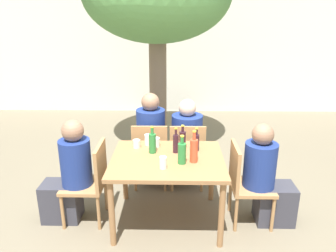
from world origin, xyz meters
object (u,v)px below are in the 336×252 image
(person_seated_2, at_px, (151,141))
(green_bottle_3, at_px, (152,143))
(wine_bottle_5, at_px, (183,138))
(drinking_glass_2, at_px, (148,140))
(drinking_glass_1, at_px, (163,163))
(person_seated_1, at_px, (267,180))
(wine_bottle_0, at_px, (176,143))
(drinking_glass_0, at_px, (137,144))
(person_seated_3, at_px, (186,144))
(wine_bottle_1, at_px, (196,142))
(patio_chair_0, at_px, (91,179))
(drinking_glass_3, at_px, (156,142))
(soda_bottle_4, at_px, (194,150))
(patio_chair_2, at_px, (150,152))
(green_bottle_2, at_px, (182,153))
(dining_table_front, at_px, (167,166))
(person_seated_0, at_px, (69,177))
(patio_chair_3, at_px, (187,152))
(patio_chair_1, at_px, (244,180))

(person_seated_2, xyz_separation_m, green_bottle_3, (0.07, -0.81, 0.30))
(wine_bottle_5, relative_size, drinking_glass_2, 2.10)
(drinking_glass_1, bearing_deg, person_seated_1, 12.37)
(wine_bottle_0, distance_m, drinking_glass_0, 0.46)
(person_seated_2, distance_m, drinking_glass_0, 0.72)
(person_seated_3, relative_size, wine_bottle_1, 4.42)
(patio_chair_0, distance_m, drinking_glass_1, 0.87)
(person_seated_1, bearing_deg, drinking_glass_0, 78.94)
(drinking_glass_3, bearing_deg, soda_bottle_4, -44.63)
(person_seated_3, height_order, drinking_glass_3, person_seated_3)
(green_bottle_3, xyz_separation_m, soda_bottle_4, (0.43, -0.22, 0.01))
(person_seated_3, distance_m, soda_bottle_4, 1.09)
(patio_chair_2, distance_m, soda_bottle_4, 1.02)
(green_bottle_2, bearing_deg, patio_chair_0, 172.69)
(wine_bottle_5, bearing_deg, wine_bottle_1, -35.48)
(drinking_glass_3, bearing_deg, wine_bottle_0, -36.40)
(green_bottle_2, bearing_deg, dining_table_front, 139.96)
(dining_table_front, height_order, patio_chair_0, patio_chair_0)
(patio_chair_2, bearing_deg, wine_bottle_5, 133.94)
(wine_bottle_0, xyz_separation_m, wine_bottle_5, (0.08, 0.16, -0.01))
(person_seated_1, xyz_separation_m, wine_bottle_0, (-0.97, 0.15, 0.35))
(soda_bottle_4, bearing_deg, patio_chair_0, 175.54)
(person_seated_0, bearing_deg, drinking_glass_3, 108.71)
(patio_chair_0, bearing_deg, patio_chair_2, 141.10)
(person_seated_2, height_order, drinking_glass_1, person_seated_2)
(person_seated_3, relative_size, drinking_glass_2, 9.45)
(person_seated_3, height_order, drinking_glass_1, person_seated_3)
(patio_chair_0, distance_m, wine_bottle_0, 0.98)
(drinking_glass_0, xyz_separation_m, drinking_glass_2, (0.12, 0.09, 0.02))
(drinking_glass_0, bearing_deg, patio_chair_3, 37.44)
(patio_chair_0, bearing_deg, patio_chair_3, 124.50)
(green_bottle_2, bearing_deg, wine_bottle_0, 102.47)
(person_seated_2, height_order, soda_bottle_4, person_seated_2)
(patio_chair_1, height_order, drinking_glass_2, patio_chair_1)
(drinking_glass_3, bearing_deg, patio_chair_3, 48.18)
(patio_chair_1, bearing_deg, patio_chair_0, 90.00)
(person_seated_1, xyz_separation_m, drinking_glass_3, (-1.19, 0.31, 0.30))
(wine_bottle_1, xyz_separation_m, drinking_glass_2, (-0.54, 0.16, -0.04))
(patio_chair_1, bearing_deg, wine_bottle_0, 78.46)
(patio_chair_0, distance_m, drinking_glass_2, 0.76)
(dining_table_front, distance_m, soda_bottle_4, 0.36)
(patio_chair_3, relative_size, drinking_glass_2, 7.23)
(green_bottle_3, bearing_deg, person_seated_0, -171.27)
(person_seated_1, height_order, green_bottle_2, person_seated_1)
(person_seated_3, height_order, wine_bottle_1, person_seated_3)
(green_bottle_2, bearing_deg, person_seated_2, 109.58)
(patio_chair_1, height_order, soda_bottle_4, soda_bottle_4)
(wine_bottle_0, distance_m, drinking_glass_1, 0.41)
(person_seated_1, xyz_separation_m, drinking_glass_2, (-1.28, 0.37, 0.30))
(patio_chair_0, distance_m, green_bottle_3, 0.76)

